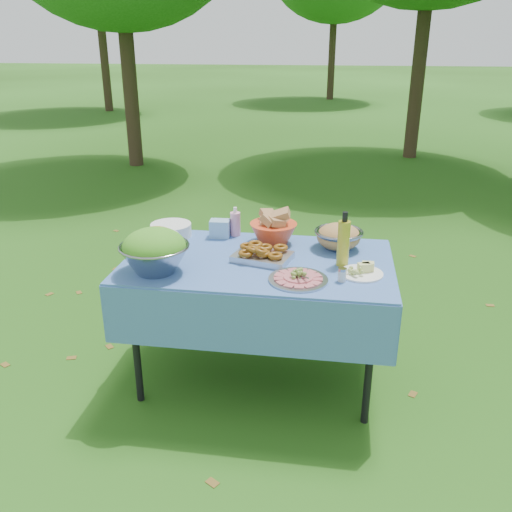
{
  "coord_description": "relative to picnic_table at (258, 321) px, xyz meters",
  "views": [
    {
      "loc": [
        0.41,
        -2.72,
        1.89
      ],
      "look_at": [
        -0.01,
        0.0,
        0.78
      ],
      "focal_mm": 38.0,
      "sensor_mm": 36.0,
      "label": 1
    }
  ],
  "objects": [
    {
      "name": "bread_bowl",
      "position": [
        0.05,
        0.28,
        0.47
      ],
      "size": [
        0.34,
        0.34,
        0.19
      ],
      "primitive_type": null,
      "rotation": [
        0.0,
        0.0,
        0.25
      ],
      "color": "#E6451F",
      "rests_on": "picnic_table"
    },
    {
      "name": "salad_bowl",
      "position": [
        -0.5,
        -0.24,
        0.5
      ],
      "size": [
        0.41,
        0.41,
        0.23
      ],
      "primitive_type": null,
      "rotation": [
        0.0,
        0.0,
        -0.15
      ],
      "color": "gray",
      "rests_on": "picnic_table"
    },
    {
      "name": "cheese_plate",
      "position": [
        0.55,
        -0.11,
        0.41
      ],
      "size": [
        0.29,
        0.29,
        0.06
      ],
      "primitive_type": "cylinder",
      "rotation": [
        0.0,
        0.0,
        -0.32
      ],
      "color": "white",
      "rests_on": "picnic_table"
    },
    {
      "name": "wipes_box",
      "position": [
        -0.29,
        0.33,
        0.43
      ],
      "size": [
        0.12,
        0.09,
        0.11
      ],
      "primitive_type": "cube",
      "rotation": [
        0.0,
        0.0,
        0.06
      ],
      "color": "#8CBEE7",
      "rests_on": "picnic_table"
    },
    {
      "name": "ground",
      "position": [
        0.0,
        0.0,
        -0.38
      ],
      "size": [
        80.0,
        80.0,
        0.0
      ],
      "primitive_type": "plane",
      "color": "#173309",
      "rests_on": "ground"
    },
    {
      "name": "picnic_table",
      "position": [
        0.0,
        0.0,
        0.0
      ],
      "size": [
        1.46,
        0.86,
        0.76
      ],
      "primitive_type": "cube",
      "color": "#7FC3F5",
      "rests_on": "ground"
    },
    {
      "name": "shaker",
      "position": [
        0.46,
        -0.21,
        0.42
      ],
      "size": [
        0.06,
        0.06,
        0.07
      ],
      "primitive_type": "cylinder",
      "rotation": [
        0.0,
        0.0,
        0.37
      ],
      "color": "silver",
      "rests_on": "picnic_table"
    },
    {
      "name": "fried_tray",
      "position": [
        0.02,
        0.0,
        0.42
      ],
      "size": [
        0.35,
        0.28,
        0.07
      ],
      "primitive_type": "cube",
      "rotation": [
        0.0,
        0.0,
        -0.24
      ],
      "color": "#B5B5BA",
      "rests_on": "picnic_table"
    },
    {
      "name": "oil_bottle",
      "position": [
        0.46,
        -0.0,
        0.53
      ],
      "size": [
        0.08,
        0.08,
        0.3
      ],
      "primitive_type": "cylinder",
      "rotation": [
        0.0,
        0.0,
        0.27
      ],
      "color": "#ABA525",
      "rests_on": "picnic_table"
    },
    {
      "name": "plate_stack",
      "position": [
        -0.58,
        0.3,
        0.42
      ],
      "size": [
        0.28,
        0.28,
        0.08
      ],
      "primitive_type": "cylinder",
      "rotation": [
        0.0,
        0.0,
        0.16
      ],
      "color": "white",
      "rests_on": "picnic_table"
    },
    {
      "name": "charcuterie_platter",
      "position": [
        0.24,
        -0.24,
        0.41
      ],
      "size": [
        0.38,
        0.38,
        0.07
      ],
      "primitive_type": "cylinder",
      "rotation": [
        0.0,
        0.0,
        -0.32
      ],
      "color": "#A7A9AF",
      "rests_on": "picnic_table"
    },
    {
      "name": "pasta_bowl_steel",
      "position": [
        0.43,
        0.25,
        0.45
      ],
      "size": [
        0.3,
        0.3,
        0.15
      ],
      "primitive_type": null,
      "rotation": [
        0.0,
        0.0,
        0.08
      ],
      "color": "gray",
      "rests_on": "picnic_table"
    },
    {
      "name": "sanitizer_bottle",
      "position": [
        -0.2,
        0.38,
        0.47
      ],
      "size": [
        0.08,
        0.08,
        0.18
      ],
      "primitive_type": "cylinder",
      "rotation": [
        0.0,
        0.0,
        0.26
      ],
      "color": "#FA9FC0",
      "rests_on": "picnic_table"
    },
    {
      "name": "pasta_bowl_white",
      "position": [
        -0.59,
        0.04,
        0.45
      ],
      "size": [
        0.26,
        0.26,
        0.14
      ],
      "primitive_type": null,
      "rotation": [
        0.0,
        0.0,
        0.02
      ],
      "color": "white",
      "rests_on": "picnic_table"
    }
  ]
}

